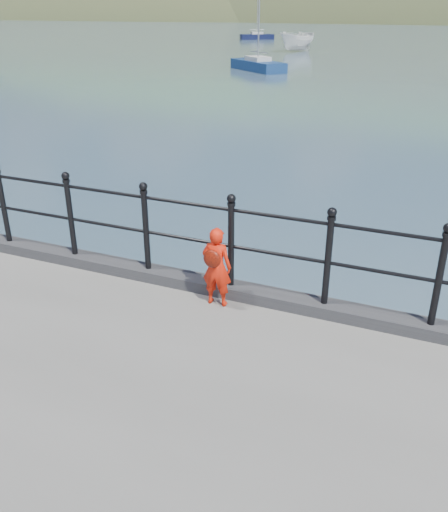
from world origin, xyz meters
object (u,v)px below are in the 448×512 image
at_px(child, 216,266).
at_px(launch_white, 297,41).
at_px(railing, 187,228).
at_px(sailboat_left, 257,37).
at_px(sailboat_port, 258,66).

xyz_separation_m(child, launch_white, (-14.37, 53.63, -0.50)).
xyz_separation_m(railing, sailboat_left, (-25.53, 73.35, -1.48)).
bearing_deg(railing, sailboat_port, 108.31).
bearing_deg(child, sailboat_left, -74.16).
relative_size(child, sailboat_port, 0.13).
distance_m(railing, launch_white, 55.12).
height_order(railing, launch_white, railing).
bearing_deg(sailboat_left, launch_white, -94.68).
height_order(child, sailboat_port, sailboat_port).
height_order(sailboat_port, sailboat_left, sailboat_port).
xyz_separation_m(sailboat_port, sailboat_left, (-14.20, 39.09, 0.00)).
bearing_deg(sailboat_port, sailboat_left, 150.51).
height_order(child, sailboat_left, sailboat_left).
xyz_separation_m(railing, sailboat_port, (-11.34, 34.26, -1.48)).
bearing_deg(sailboat_left, railing, -105.80).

